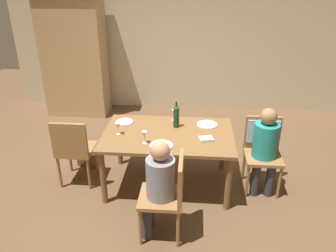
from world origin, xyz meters
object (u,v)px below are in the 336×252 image
object	(u,v)px
wine_glass_near_left	(118,126)
handbag	(88,159)
person_man_bearded	(158,182)
wine_glass_centre	(145,135)
chair_right_end	(263,143)
dinner_plate_host	(207,125)
chair_left_end	(74,148)
dinner_plate_guest_right	(124,122)
wine_glass_near_right	(174,113)
armoire_cabinet	(75,56)
dining_table	(168,139)
person_woman_host	(265,145)
chair_near	(169,192)
wine_bottle_tall_green	(176,116)
dinner_plate_guest_left	(161,145)

from	to	relation	value
wine_glass_near_left	handbag	bearing A→B (deg)	144.00
person_man_bearded	wine_glass_centre	xyz separation A→B (m)	(-0.22, 0.63, 0.21)
chair_right_end	dinner_plate_host	size ratio (longest dim) A/B	3.57
person_man_bearded	handbag	xyz separation A→B (m)	(-1.15, 1.24, -0.53)
wine_glass_near_left	handbag	distance (m)	1.03
chair_left_end	dinner_plate_guest_right	xyz separation A→B (m)	(0.58, 0.36, 0.21)
wine_glass_near_right	armoire_cabinet	bearing A→B (deg)	136.12
person_man_bearded	dining_table	bearing A→B (deg)	-1.64
armoire_cabinet	dining_table	xyz separation A→B (m)	(1.90, -2.26, -0.44)
person_woman_host	person_man_bearded	bearing A→B (deg)	35.84
chair_near	wine_glass_near_right	xyz separation A→B (m)	(-0.04, 1.29, 0.31)
dining_table	person_woman_host	world-z (taller)	person_woman_host
person_woman_host	wine_glass_near_left	world-z (taller)	person_woman_host
chair_right_end	person_woman_host	distance (m)	0.16
wine_glass_near_left	dinner_plate_guest_right	distance (m)	0.36
armoire_cabinet	chair_near	world-z (taller)	armoire_cabinet
dining_table	wine_glass_centre	world-z (taller)	wine_glass_centre
dinner_plate_host	wine_bottle_tall_green	bearing A→B (deg)	-167.70
wine_glass_near_right	wine_glass_near_left	bearing A→B (deg)	-144.28
armoire_cabinet	dinner_plate_guest_left	bearing A→B (deg)	-54.49
chair_near	dinner_plate_guest_left	xyz separation A→B (m)	(-0.14, 0.57, 0.21)
chair_right_end	chair_left_end	bearing A→B (deg)	5.12
chair_near	dinner_plate_guest_right	bearing A→B (deg)	30.36
wine_bottle_tall_green	wine_glass_near_right	world-z (taller)	wine_bottle_tall_green
dining_table	person_man_bearded	world-z (taller)	person_man_bearded
armoire_cabinet	dinner_plate_guest_right	distance (m)	2.40
dinner_plate_host	handbag	size ratio (longest dim) A/B	0.92
person_man_bearded	dinner_plate_guest_right	distance (m)	1.30
armoire_cabinet	wine_glass_near_right	world-z (taller)	armoire_cabinet
wine_glass_centre	dinner_plate_host	distance (m)	0.92
chair_right_end	person_woman_host	xyz separation A→B (m)	(-0.00, -0.15, 0.05)
chair_right_end	person_woman_host	world-z (taller)	person_woman_host
person_woman_host	wine_glass_centre	size ratio (longest dim) A/B	7.43
dinner_plate_host	chair_near	bearing A→B (deg)	-108.59
dinner_plate_guest_left	handbag	world-z (taller)	dinner_plate_guest_left
armoire_cabinet	dinner_plate_host	xyz separation A→B (m)	(2.38, -1.98, -0.35)
wine_bottle_tall_green	dinner_plate_host	bearing A→B (deg)	12.30
person_man_bearded	wine_glass_centre	bearing A→B (deg)	19.48
wine_glass_near_left	handbag	world-z (taller)	wine_glass_near_left
armoire_cabinet	person_man_bearded	distance (m)	3.70
wine_glass_near_left	dinner_plate_host	world-z (taller)	wine_glass_near_left
dinner_plate_host	chair_left_end	bearing A→B (deg)	-167.53
chair_left_end	chair_right_end	bearing A→B (deg)	5.12
dining_table	wine_glass_centre	size ratio (longest dim) A/B	10.69
chair_near	handbag	size ratio (longest dim) A/B	3.29
dinner_plate_host	dinner_plate_guest_right	xyz separation A→B (m)	(-1.08, -0.01, 0.00)
chair_right_end	dinner_plate_guest_right	xyz separation A→B (m)	(-1.77, 0.15, 0.15)
dining_table	dinner_plate_guest_right	xyz separation A→B (m)	(-0.60, 0.27, 0.09)
wine_glass_near_left	wine_glass_centre	xyz separation A→B (m)	(0.35, -0.20, 0.00)
dining_table	wine_glass_near_right	size ratio (longest dim) A/B	10.69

